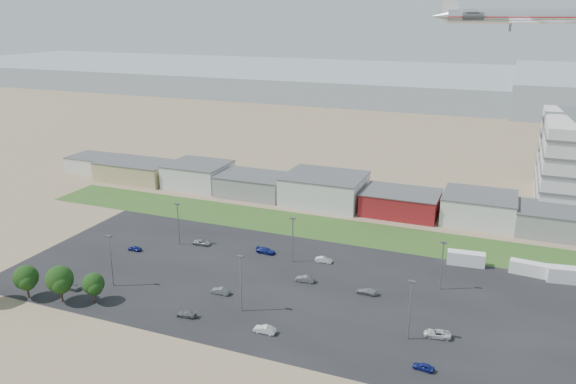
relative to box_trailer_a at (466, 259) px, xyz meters
The scene contains 30 objects.
ground 55.69m from the box_trailer_a, 129.64° to the right, with size 700.00×700.00×0.00m, color #866F55.
parking_lot 38.16m from the box_trailer_a, 143.15° to the right, with size 120.00×50.00×0.01m, color black.
grass_strip 36.69m from the box_trailer_a, 165.58° to the left, with size 160.00×16.00×0.02m, color #325720.
hills_backdrop 272.18m from the box_trailer_a, 89.05° to the left, with size 700.00×200.00×9.00m, color gray, non-canonical shape.
building_row 59.62m from the box_trailer_a, 151.82° to the left, with size 170.00×20.00×8.00m, color silver, non-canonical shape.
box_trailer_a is the anchor object (origin of this frame).
box_trailer_b 12.44m from the box_trailer_a, ahead, with size 7.30×2.28×2.74m, color silver, non-canonical shape.
box_trailer_c 20.07m from the box_trailer_a, ahead, with size 8.41×2.63×3.15m, color silver, non-canonical shape.
tree_mid 89.42m from the box_trailer_a, 148.70° to the right, with size 4.98×4.98×7.47m, color black, non-canonical shape.
tree_right 82.80m from the box_trailer_a, 146.85° to the right, with size 5.47×5.47×8.20m, color black, non-canonical shape.
tree_near 76.67m from the box_trailer_a, 145.88° to the right, with size 4.40×4.40×6.60m, color black, non-canonical shape.
lightpole_front_l 74.08m from the box_trailer_a, 150.45° to the right, with size 1.27×0.53×10.81m, color slate, non-canonical shape.
lightpole_front_m 51.07m from the box_trailer_a, 135.34° to the right, with size 1.30×0.54×11.01m, color slate, non-canonical shape.
lightpole_front_r 34.60m from the box_trailer_a, 100.50° to the right, with size 1.27×0.53×10.79m, color slate, non-canonical shape.
lightpole_back_l 65.05m from the box_trailer_a, 167.95° to the right, with size 1.20×0.50×10.18m, color slate, non-canonical shape.
lightpole_back_m 37.64m from the box_trailer_a, 160.51° to the right, with size 1.20×0.50×10.22m, color slate, non-canonical shape.
lightpole_back_r 14.58m from the box_trailer_a, 105.02° to the right, with size 1.19×0.49×10.09m, color slate, non-canonical shape.
airliner 69.88m from the box_trailer_a, 83.23° to the left, with size 47.33×32.27×13.98m, color silver, non-canonical shape.
parked_car_0 31.31m from the box_trailer_a, 93.27° to the right, with size 2.08×4.52×1.26m, color silver.
parked_car_2 41.43m from the box_trailer_a, 93.46° to the right, with size 1.32×3.28×1.12m, color navy.
parked_car_3 60.74m from the box_trailer_a, 137.12° to the right, with size 1.51×3.72×1.08m, color #595B5E.
parked_car_4 53.21m from the box_trailer_a, 143.82° to the right, with size 1.33×3.80×1.25m, color #595B5E.
parked_car_5 74.04m from the box_trailer_a, 163.98° to the right, with size 1.31×3.27×1.11m, color navy.
parked_car_6 43.94m from the box_trailer_a, 166.06° to the right, with size 1.83×4.51×1.31m, color navy.
parked_car_7 35.94m from the box_trailer_a, 145.17° to the right, with size 1.36×3.91×1.29m, color #595B5E.
parked_car_9 59.76m from the box_trailer_a, 168.66° to the right, with size 1.96×4.25×1.18m, color #A5A5AA.
parked_car_10 81.97m from the box_trailer_a, 150.31° to the right, with size 1.71×4.20×1.22m, color #595B5E.
parked_car_11 30.69m from the box_trailer_a, 160.41° to the right, with size 1.29×3.69×1.21m, color silver.
parked_car_12 26.69m from the box_trailer_a, 128.61° to the right, with size 1.65×4.07×1.18m, color #A5A5AA.
parked_car_13 50.30m from the box_trailer_a, 125.61° to the right, with size 1.36×3.91×1.29m, color silver.
Camera 1 is at (41.14, -74.27, 52.22)m, focal length 35.00 mm.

